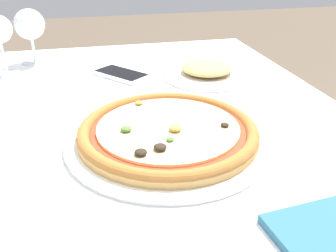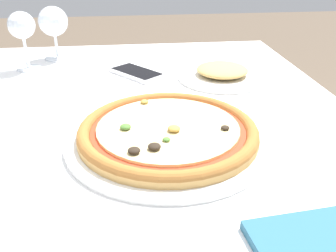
{
  "view_description": "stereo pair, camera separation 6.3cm",
  "coord_description": "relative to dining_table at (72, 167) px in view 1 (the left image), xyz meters",
  "views": [
    {
      "loc": [
        0.05,
        -0.63,
        1.04
      ],
      "look_at": [
        0.17,
        -0.09,
        0.75
      ],
      "focal_mm": 40.0,
      "sensor_mm": 36.0,
      "label": 1
    },
    {
      "loc": [
        0.11,
        -0.65,
        1.04
      ],
      "look_at": [
        0.17,
        -0.09,
        0.75
      ],
      "focal_mm": 40.0,
      "sensor_mm": 36.0,
      "label": 2
    }
  ],
  "objects": [
    {
      "name": "dining_table",
      "position": [
        0.0,
        0.0,
        0.0
      ],
      "size": [
        1.12,
        1.13,
        0.72
      ],
      "color": "brown",
      "rests_on": "ground_plane"
    },
    {
      "name": "pizza_plate",
      "position": [
        0.17,
        -0.09,
        0.1
      ],
      "size": [
        0.35,
        0.35,
        0.04
      ],
      "color": "white",
      "rests_on": "dining_table"
    },
    {
      "name": "wine_glass_far_right",
      "position": [
        -0.09,
        0.43,
        0.19
      ],
      "size": [
        0.08,
        0.08,
        0.15
      ],
      "color": "silver",
      "rests_on": "dining_table"
    },
    {
      "name": "cell_phone",
      "position": [
        0.13,
        0.26,
        0.09
      ],
      "size": [
        0.15,
        0.16,
        0.01
      ],
      "color": "white",
      "rests_on": "dining_table"
    },
    {
      "name": "side_plate",
      "position": [
        0.34,
        0.21,
        0.1
      ],
      "size": [
        0.22,
        0.22,
        0.04
      ],
      "color": "white",
      "rests_on": "dining_table"
    }
  ]
}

